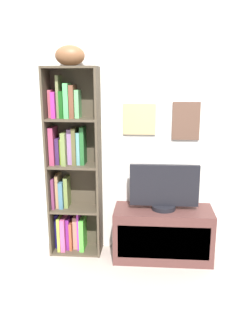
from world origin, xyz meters
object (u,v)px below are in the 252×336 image
tv_stand (163,234)px  television (164,188)px  bookshelf (71,168)px  football (70,56)px

tv_stand → television: (0.00, 0.00, 0.45)m
bookshelf → football: size_ratio=6.84×
bookshelf → tv_stand: 1.07m
tv_stand → television: 0.45m
football → television: bearing=-4.6°
bookshelf → football: bearing=-37.2°
tv_stand → television: television is taller
bookshelf → television: size_ratio=2.81×
television → tv_stand: bearing=-90.0°
television → football: bearing=175.4°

